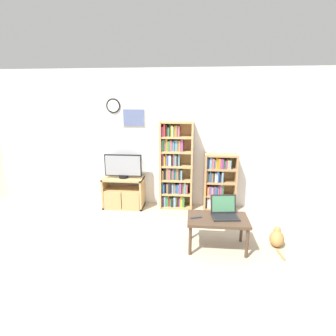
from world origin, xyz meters
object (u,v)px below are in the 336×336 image
at_px(coffee_table, 218,222).
at_px(laptop, 224,211).
at_px(bookshelf_tall, 175,168).
at_px(television, 123,166).
at_px(bookshelf_short, 218,182).
at_px(cat, 277,238).
at_px(tv_stand, 124,192).
at_px(remote_near_laptop, 196,217).

bearing_deg(coffee_table, laptop, 39.59).
distance_m(bookshelf_tall, coffee_table, 1.63).
distance_m(television, laptop, 2.17).
xyz_separation_m(television, coffee_table, (1.67, -1.32, -0.43)).
xyz_separation_m(bookshelf_short, cat, (0.74, -1.29, -0.41)).
bearing_deg(bookshelf_short, cat, -60.29).
bearing_deg(coffee_table, television, 141.69).
distance_m(coffee_table, cat, 0.92).
height_order(tv_stand, laptop, laptop).
height_order(coffee_table, cat, coffee_table).
bearing_deg(laptop, cat, -3.01).
bearing_deg(television, bookshelf_short, 3.36).
relative_size(bookshelf_tall, laptop, 4.21).
height_order(bookshelf_short, laptop, bookshelf_short).
xyz_separation_m(bookshelf_short, coffee_table, (-0.13, -1.42, -0.13)).
bearing_deg(bookshelf_tall, coffee_table, -63.70).
bearing_deg(tv_stand, television, 5.95).
relative_size(television, bookshelf_short, 0.66).
distance_m(tv_stand, television, 0.53).
bearing_deg(coffee_table, bookshelf_short, 84.90).
height_order(bookshelf_tall, cat, bookshelf_tall).
xyz_separation_m(tv_stand, remote_near_laptop, (1.38, -1.34, 0.17)).
distance_m(coffee_table, remote_near_laptop, 0.31).
bearing_deg(bookshelf_tall, remote_near_laptop, -74.46).
xyz_separation_m(bookshelf_tall, bookshelf_short, (0.83, 0.01, -0.26)).
height_order(television, coffee_table, television).
distance_m(coffee_table, laptop, 0.18).
bearing_deg(remote_near_laptop, bookshelf_short, 146.14).
relative_size(television, cat, 1.34).
relative_size(coffee_table, laptop, 2.10).
height_order(television, bookshelf_tall, bookshelf_tall).
bearing_deg(cat, remote_near_laptop, -156.14).
distance_m(remote_near_laptop, cat, 1.22).
distance_m(tv_stand, laptop, 2.17).
relative_size(television, laptop, 1.78).
bearing_deg(television, laptop, -35.12).
height_order(tv_stand, bookshelf_tall, bookshelf_tall).
xyz_separation_m(bookshelf_short, laptop, (-0.03, -1.34, -0.01)).
bearing_deg(television, coffee_table, -38.31).
distance_m(tv_stand, bookshelf_short, 1.82).
xyz_separation_m(tv_stand, laptop, (1.77, -1.24, 0.22)).
relative_size(bookshelf_tall, coffee_table, 2.01).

